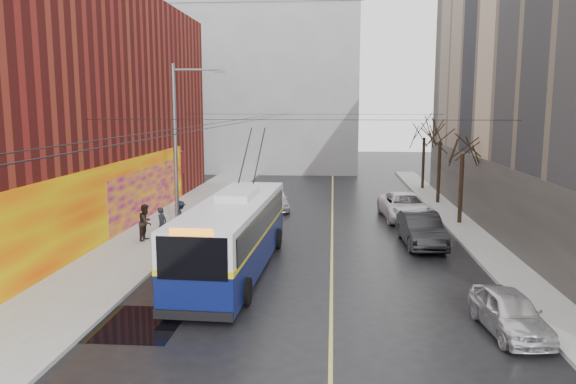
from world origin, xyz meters
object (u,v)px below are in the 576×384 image
tree_mid (441,131)px  trolleybus (234,234)px  pedestrian_c (181,216)px  parked_car_c (405,207)px  parked_car_a (510,312)px  parked_car_b (421,229)px  pedestrian_a (162,225)px  tree_far (425,128)px  tree_near (463,141)px  following_car (276,199)px  streetlight_pole (178,149)px  pedestrian_b (146,222)px

tree_mid → trolleybus: (-11.65, -17.38, -3.62)m
pedestrian_c → parked_car_c: bearing=-104.7°
parked_car_a → pedestrian_c: (-13.78, 12.47, 0.34)m
parked_car_b → pedestrian_a: 13.06m
parked_car_c → tree_far: bearing=72.1°
pedestrian_a → pedestrian_c: 2.41m
parked_car_b → pedestrian_c: bearing=170.2°
tree_far → parked_car_a: size_ratio=1.69×
parked_car_c → pedestrian_a: (-13.05, -7.47, 0.22)m
tree_far → trolleybus: size_ratio=0.53×
tree_near → tree_mid: size_ratio=0.96×
parked_car_a → pedestrian_a: size_ratio=2.19×
parked_car_b → following_car: bearing=128.9°
trolleybus → tree_near: bearing=44.0°
tree_far → parked_car_b: size_ratio=1.31×
streetlight_pole → tree_mid: (15.14, 13.00, 0.41)m
trolleybus → following_car: trolleybus is taller
tree_near → parked_car_b: size_ratio=1.28×
streetlight_pole → parked_car_b: (12.10, 0.76, -4.02)m
parked_car_b → pedestrian_a: (-13.03, -0.87, 0.21)m
trolleybus → pedestrian_c: trolleybus is taller
streetlight_pole → parked_car_b: size_ratio=1.79×
trolleybus → following_car: size_ratio=2.96×
pedestrian_a → pedestrian_c: size_ratio=1.03×
tree_near → pedestrian_c: (-15.78, -3.72, -3.97)m
tree_mid → pedestrian_b: size_ratio=3.56×
tree_near → tree_far: (0.00, 14.00, 0.17)m
tree_near → pedestrian_c: tree_near is taller
parked_car_a → parked_car_c: parked_car_c is taller
pedestrian_b → pedestrian_c: pedestrian_b is taller
tree_mid → parked_car_b: tree_mid is taller
parked_car_b → parked_car_a: bearing=-87.6°
parked_car_a → following_car: 22.22m
tree_mid → pedestrian_c: 19.54m
following_car → parked_car_a: bearing=-74.3°
tree_far → pedestrian_b: 26.44m
tree_mid → pedestrian_b: 21.71m
pedestrian_b → pedestrian_c: (1.22, 2.13, -0.08)m
parked_car_a → parked_car_c: 17.59m
streetlight_pole → pedestrian_b: streetlight_pole is taller
tree_mid → following_car: 12.57m
streetlight_pole → tree_far: (15.14, 20.00, 0.30)m
pedestrian_c → parked_car_b: bearing=-133.2°
tree_far → parked_car_c: bearing=-103.4°
streetlight_pole → tree_mid: size_ratio=1.35×
tree_near → pedestrian_b: size_ratio=3.41×
parked_car_a → pedestrian_b: size_ratio=2.07×
pedestrian_b → pedestrian_a: bearing=-99.5°
tree_far → pedestrian_a: size_ratio=3.71×
trolleybus → following_car: 14.40m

